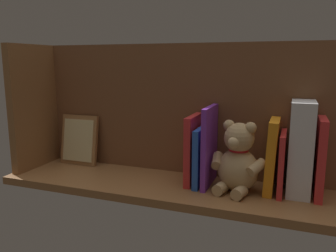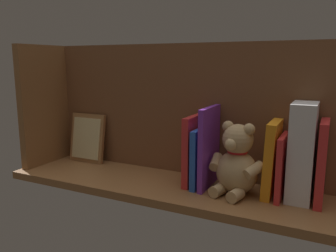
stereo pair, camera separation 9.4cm
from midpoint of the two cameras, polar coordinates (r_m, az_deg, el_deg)
ground_plane at (r=98.62cm, az=-2.77°, el=-10.03°), size 95.78×25.68×2.20cm
shelf_back_panel at (r=103.04cm, az=-0.56°, el=2.76°), size 95.78×1.50×39.10cm
shelf_side_divider at (r=118.99cm, az=-23.68°, el=2.93°), size 2.40×19.68×39.10cm
book_0 at (r=91.53cm, az=21.43°, el=-5.06°), size 1.93×11.65×20.18cm
dictionary_thick_white at (r=91.28cm, az=18.61°, el=-3.62°), size 5.79×10.89×24.19cm
book_1 at (r=91.83cm, az=15.73°, el=-6.01°), size 1.35×12.53×16.03cm
book_2 at (r=91.98cm, az=14.18°, el=-4.88°), size 3.01×11.76×19.26cm
teddy_bear at (r=90.52cm, az=8.70°, el=-5.79°), size 14.83×13.80×18.83cm
book_3 at (r=93.60cm, az=4.10°, el=-3.42°), size 1.38×13.95×21.99cm
book_4 at (r=95.18cm, az=2.81°, el=-5.00°), size 1.61×13.53×16.11cm
book_5 at (r=95.88cm, az=1.46°, el=-3.91°), size 1.91×12.75×19.20cm
picture_frame_leaning at (r=118.66cm, az=-16.84°, el=-2.26°), size 13.28×4.16×16.44cm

